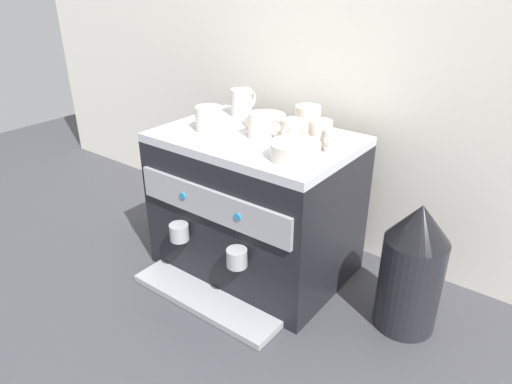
% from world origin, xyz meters
% --- Properties ---
extents(ground_plane, '(4.00, 4.00, 0.00)m').
position_xyz_m(ground_plane, '(0.00, 0.00, 0.00)').
color(ground_plane, '#38383D').
extents(tiled_backsplash_wall, '(2.80, 0.03, 1.20)m').
position_xyz_m(tiled_backsplash_wall, '(0.00, 0.30, 0.60)').
color(tiled_backsplash_wall, silver).
rests_on(tiled_backsplash_wall, ground_plane).
extents(espresso_machine, '(0.57, 0.50, 0.44)m').
position_xyz_m(espresso_machine, '(0.00, -0.00, 0.22)').
color(espresso_machine, black).
rests_on(espresso_machine, ground_plane).
extents(ceramic_cup_0, '(0.07, 0.11, 0.07)m').
position_xyz_m(ceramic_cup_0, '(0.10, 0.13, 0.48)').
color(ceramic_cup_0, beige).
rests_on(ceramic_cup_0, espresso_machine).
extents(ceramic_cup_1, '(0.06, 0.09, 0.06)m').
position_xyz_m(ceramic_cup_1, '(0.11, 0.02, 0.48)').
color(ceramic_cup_1, beige).
rests_on(ceramic_cup_1, espresso_machine).
extents(ceramic_cup_2, '(0.11, 0.09, 0.07)m').
position_xyz_m(ceramic_cup_2, '(-0.14, -0.05, 0.48)').
color(ceramic_cup_2, beige).
rests_on(ceramic_cup_2, espresso_machine).
extents(ceramic_cup_3, '(0.11, 0.07, 0.07)m').
position_xyz_m(ceramic_cup_3, '(0.02, -0.01, 0.48)').
color(ceramic_cup_3, beige).
rests_on(ceramic_cup_3, espresso_machine).
extents(ceramic_cup_4, '(0.09, 0.08, 0.07)m').
position_xyz_m(ceramic_cup_4, '(0.19, 0.03, 0.48)').
color(ceramic_cup_4, beige).
rests_on(ceramic_cup_4, espresso_machine).
extents(ceramic_cup_5, '(0.07, 0.11, 0.08)m').
position_xyz_m(ceramic_cup_5, '(-0.16, 0.13, 0.49)').
color(ceramic_cup_5, beige).
rests_on(ceramic_cup_5, espresso_machine).
extents(ceramic_bowl_0, '(0.12, 0.12, 0.03)m').
position_xyz_m(ceramic_bowl_0, '(-0.03, 0.09, 0.46)').
color(ceramic_bowl_0, beige).
rests_on(ceramic_bowl_0, espresso_machine).
extents(ceramic_bowl_1, '(0.13, 0.13, 0.04)m').
position_xyz_m(ceramic_bowl_1, '(0.19, -0.08, 0.46)').
color(ceramic_bowl_1, beige).
rests_on(ceramic_bowl_1, espresso_machine).
extents(coffee_grinder, '(0.16, 0.16, 0.36)m').
position_xyz_m(coffee_grinder, '(0.49, 0.02, 0.18)').
color(coffee_grinder, black).
rests_on(coffee_grinder, ground_plane).
extents(milk_pitcher, '(0.08, 0.08, 0.14)m').
position_xyz_m(milk_pitcher, '(-0.45, 0.01, 0.07)').
color(milk_pitcher, '#B7B7BC').
rests_on(milk_pitcher, ground_plane).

